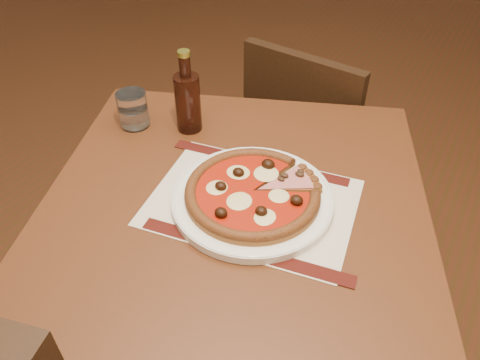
{
  "coord_description": "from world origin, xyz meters",
  "views": [
    {
      "loc": [
        1.36,
        -1.67,
        1.42
      ],
      "look_at": [
        0.98,
        -1.03,
        0.78
      ],
      "focal_mm": 35.0,
      "sensor_mm": 36.0,
      "label": 1
    }
  ],
  "objects_px": {
    "table": "(236,229)",
    "pizza": "(252,192)",
    "chair_far": "(309,141)",
    "plate": "(252,199)",
    "water_glass": "(133,109)",
    "bottle": "(188,100)"
  },
  "relations": [
    {
      "from": "table",
      "to": "bottle",
      "type": "xyz_separation_m",
      "value": [
        -0.23,
        0.16,
        0.18
      ]
    },
    {
      "from": "chair_far",
      "to": "water_glass",
      "type": "xyz_separation_m",
      "value": [
        -0.28,
        -0.53,
        0.32
      ]
    },
    {
      "from": "plate",
      "to": "bottle",
      "type": "bearing_deg",
      "value": 149.37
    },
    {
      "from": "plate",
      "to": "bottle",
      "type": "height_order",
      "value": "bottle"
    },
    {
      "from": "water_glass",
      "to": "bottle",
      "type": "height_order",
      "value": "bottle"
    },
    {
      "from": "table",
      "to": "pizza",
      "type": "distance_m",
      "value": 0.14
    },
    {
      "from": "table",
      "to": "plate",
      "type": "bearing_deg",
      "value": 0.7
    },
    {
      "from": "table",
      "to": "bottle",
      "type": "height_order",
      "value": "bottle"
    },
    {
      "from": "water_glass",
      "to": "table",
      "type": "bearing_deg",
      "value": -16.03
    },
    {
      "from": "chair_far",
      "to": "table",
      "type": "bearing_deg",
      "value": 102.32
    },
    {
      "from": "table",
      "to": "pizza",
      "type": "relative_size",
      "value": 3.77
    },
    {
      "from": "chair_far",
      "to": "plate",
      "type": "distance_m",
      "value": 0.7
    },
    {
      "from": "bottle",
      "to": "pizza",
      "type": "bearing_deg",
      "value": -30.68
    },
    {
      "from": "plate",
      "to": "table",
      "type": "bearing_deg",
      "value": -179.3
    },
    {
      "from": "water_glass",
      "to": "bottle",
      "type": "bearing_deg",
      "value": 23.86
    },
    {
      "from": "water_glass",
      "to": "plate",
      "type": "bearing_deg",
      "value": -14.39
    },
    {
      "from": "chair_far",
      "to": "bottle",
      "type": "distance_m",
      "value": 0.61
    },
    {
      "from": "plate",
      "to": "chair_far",
      "type": "bearing_deg",
      "value": 100.99
    },
    {
      "from": "table",
      "to": "water_glass",
      "type": "distance_m",
      "value": 0.4
    },
    {
      "from": "chair_far",
      "to": "pizza",
      "type": "xyz_separation_m",
      "value": [
        0.12,
        -0.63,
        0.31
      ]
    },
    {
      "from": "table",
      "to": "water_glass",
      "type": "bearing_deg",
      "value": 163.97
    },
    {
      "from": "chair_far",
      "to": "water_glass",
      "type": "bearing_deg",
      "value": 67.33
    }
  ]
}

